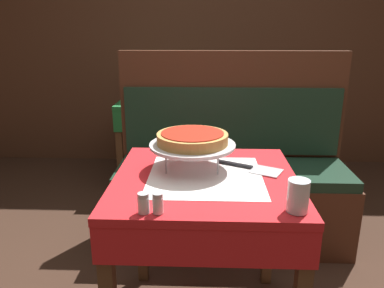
% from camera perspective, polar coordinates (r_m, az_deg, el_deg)
% --- Properties ---
extents(dining_table_front, '(0.73, 0.73, 0.73)m').
position_cam_1_polar(dining_table_front, '(1.54, 1.99, -8.57)').
color(dining_table_front, red).
rests_on(dining_table_front, ground_plane).
extents(dining_table_rear, '(0.77, 0.77, 0.73)m').
position_cam_1_polar(dining_table_rear, '(3.24, -3.75, 4.99)').
color(dining_table_rear, '#1E6B33').
rests_on(dining_table_rear, ground_plane).
extents(booth_bench, '(1.41, 0.50, 1.17)m').
position_cam_1_polar(booth_bench, '(2.37, 5.97, -6.55)').
color(booth_bench, '#4C2819').
rests_on(booth_bench, ground_plane).
extents(back_wall_panel, '(6.00, 0.04, 2.40)m').
position_cam_1_polar(back_wall_panel, '(3.65, 2.28, 15.71)').
color(back_wall_panel, '#4C2D1E').
rests_on(back_wall_panel, ground_plane).
extents(pizza_pan_stand, '(0.35, 0.35, 0.11)m').
position_cam_1_polar(pizza_pan_stand, '(1.54, 0.04, -0.30)').
color(pizza_pan_stand, '#ADADB2').
rests_on(pizza_pan_stand, dining_table_front).
extents(deep_dish_pizza, '(0.29, 0.29, 0.05)m').
position_cam_1_polar(deep_dish_pizza, '(1.53, 0.04, 0.90)').
color(deep_dish_pizza, '#C68E47').
rests_on(deep_dish_pizza, pizza_pan_stand).
extents(pizza_server, '(0.28, 0.18, 0.01)m').
position_cam_1_polar(pizza_server, '(1.58, 9.10, -3.64)').
color(pizza_server, '#BCBCC1').
rests_on(pizza_server, dining_table_front).
extents(water_glass_near, '(0.07, 0.07, 0.11)m').
position_cam_1_polar(water_glass_near, '(1.24, 15.83, -7.60)').
color(water_glass_near, silver).
rests_on(water_glass_near, dining_table_front).
extents(salt_shaker, '(0.04, 0.04, 0.07)m').
position_cam_1_polar(salt_shaker, '(1.21, -7.43, -8.93)').
color(salt_shaker, silver).
rests_on(salt_shaker, dining_table_front).
extents(pepper_shaker, '(0.04, 0.04, 0.07)m').
position_cam_1_polar(pepper_shaker, '(1.20, -5.25, -8.98)').
color(pepper_shaker, silver).
rests_on(pepper_shaker, dining_table_front).
extents(napkin_holder, '(0.10, 0.05, 0.09)m').
position_cam_1_polar(napkin_holder, '(1.78, -1.71, 0.35)').
color(napkin_holder, '#B2B2B7').
rests_on(napkin_holder, dining_table_front).
extents(condiment_caddy, '(0.12, 0.12, 0.14)m').
position_cam_1_polar(condiment_caddy, '(3.22, -1.81, 7.71)').
color(condiment_caddy, black).
rests_on(condiment_caddy, dining_table_rear).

